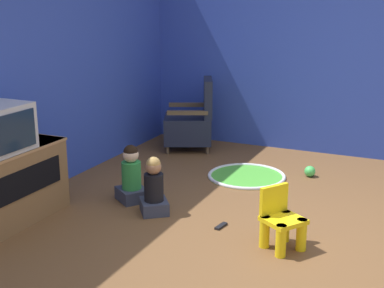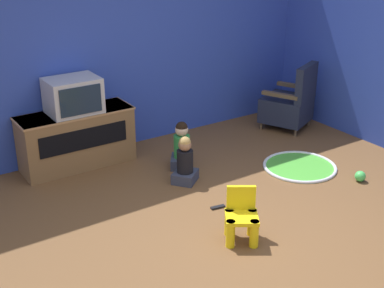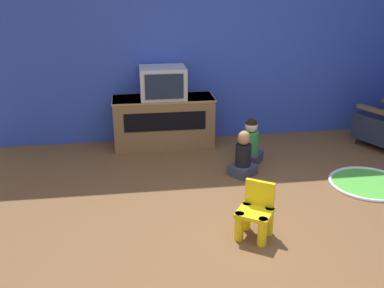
{
  "view_description": "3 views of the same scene",
  "coord_description": "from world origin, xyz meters",
  "px_view_note": "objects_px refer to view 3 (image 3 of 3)",
  "views": [
    {
      "loc": [
        -3.92,
        -1.01,
        1.92
      ],
      "look_at": [
        -0.29,
        0.67,
        0.81
      ],
      "focal_mm": 50.0,
      "sensor_mm": 36.0,
      "label": 1
    },
    {
      "loc": [
        -2.78,
        -3.23,
        2.7
      ],
      "look_at": [
        -0.1,
        0.8,
        0.65
      ],
      "focal_mm": 50.0,
      "sensor_mm": 36.0,
      "label": 2
    },
    {
      "loc": [
        -1.15,
        -3.34,
        2.21
      ],
      "look_at": [
        -0.57,
        0.7,
        0.62
      ],
      "focal_mm": 42.0,
      "sensor_mm": 36.0,
      "label": 3
    }
  ],
  "objects_px": {
    "television": "(163,83)",
    "child_watching_left": "(251,144)",
    "child_watching_center": "(243,156)",
    "remote_control": "(254,202)",
    "yellow_kid_chair": "(255,215)",
    "tv_cabinet": "(164,121)"
  },
  "relations": [
    {
      "from": "television",
      "to": "child_watching_left",
      "type": "bearing_deg",
      "value": -35.24
    },
    {
      "from": "television",
      "to": "child_watching_left",
      "type": "distance_m",
      "value": 1.36
    },
    {
      "from": "child_watching_left",
      "to": "child_watching_center",
      "type": "xyz_separation_m",
      "value": [
        -0.18,
        -0.34,
        -0.01
      ]
    },
    {
      "from": "remote_control",
      "to": "child_watching_left",
      "type": "bearing_deg",
      "value": -93.0
    },
    {
      "from": "television",
      "to": "yellow_kid_chair",
      "type": "distance_m",
      "value": 2.46
    },
    {
      "from": "tv_cabinet",
      "to": "child_watching_center",
      "type": "relative_size",
      "value": 2.47
    },
    {
      "from": "yellow_kid_chair",
      "to": "child_watching_center",
      "type": "bearing_deg",
      "value": 114.16
    },
    {
      "from": "child_watching_left",
      "to": "child_watching_center",
      "type": "height_order",
      "value": "child_watching_left"
    },
    {
      "from": "television",
      "to": "tv_cabinet",
      "type": "bearing_deg",
      "value": 90.0
    },
    {
      "from": "television",
      "to": "child_watching_left",
      "type": "relative_size",
      "value": 1.04
    },
    {
      "from": "tv_cabinet",
      "to": "television",
      "type": "relative_size",
      "value": 2.28
    },
    {
      "from": "tv_cabinet",
      "to": "television",
      "type": "height_order",
      "value": "television"
    },
    {
      "from": "yellow_kid_chair",
      "to": "child_watching_left",
      "type": "distance_m",
      "value": 1.64
    },
    {
      "from": "child_watching_left",
      "to": "television",
      "type": "bearing_deg",
      "value": 90.2
    },
    {
      "from": "tv_cabinet",
      "to": "child_watching_left",
      "type": "xyz_separation_m",
      "value": [
        0.99,
        -0.71,
        -0.1
      ]
    },
    {
      "from": "television",
      "to": "child_watching_center",
      "type": "distance_m",
      "value": 1.47
    },
    {
      "from": "child_watching_left",
      "to": "child_watching_center",
      "type": "distance_m",
      "value": 0.39
    },
    {
      "from": "yellow_kid_chair",
      "to": "remote_control",
      "type": "xyz_separation_m",
      "value": [
        0.16,
        0.57,
        -0.19
      ]
    },
    {
      "from": "child_watching_center",
      "to": "yellow_kid_chair",
      "type": "bearing_deg",
      "value": -137.17
    },
    {
      "from": "television",
      "to": "remote_control",
      "type": "xyz_separation_m",
      "value": [
        0.77,
        -1.72,
        -0.85
      ]
    },
    {
      "from": "child_watching_center",
      "to": "remote_control",
      "type": "height_order",
      "value": "child_watching_center"
    },
    {
      "from": "yellow_kid_chair",
      "to": "tv_cabinet",
      "type": "bearing_deg",
      "value": 138.31
    }
  ]
}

